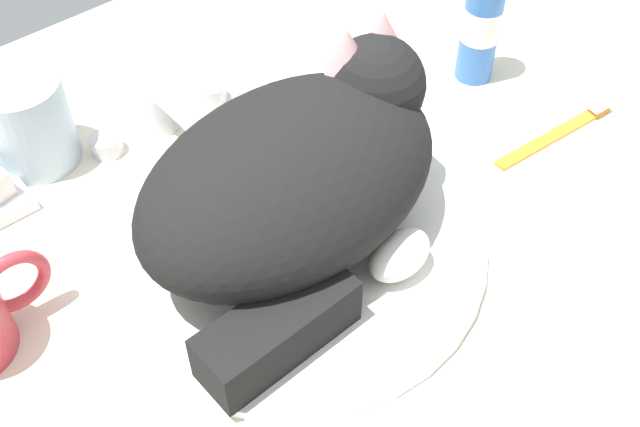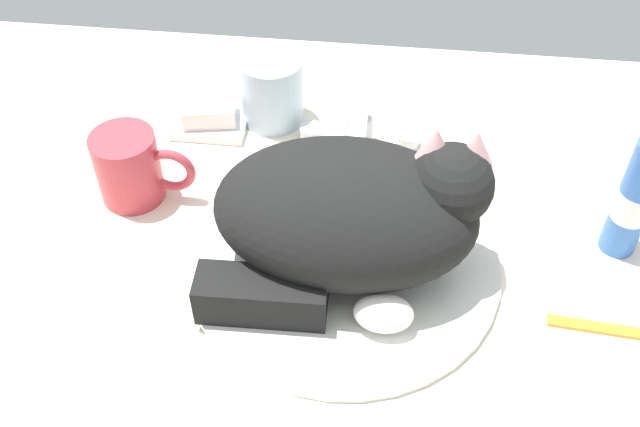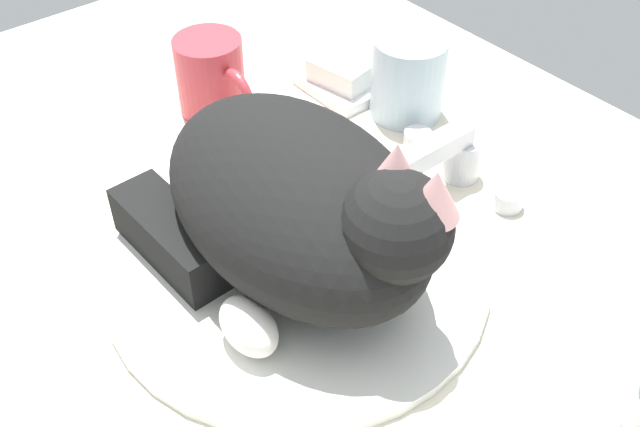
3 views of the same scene
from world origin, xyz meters
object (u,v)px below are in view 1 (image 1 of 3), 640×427
(toothpaste_bottle, at_px, (483,13))
(rinse_cup, at_px, (28,122))
(faucet, at_px, (166,110))
(toothbrush, at_px, (562,129))
(cat, at_px, (299,177))

(toothpaste_bottle, bearing_deg, rinse_cup, 156.40)
(faucet, relative_size, toothbrush, 1.01)
(toothpaste_bottle, height_order, toothbrush, toothpaste_bottle)
(cat, relative_size, toothpaste_bottle, 1.72)
(cat, xyz_separation_m, toothpaste_bottle, (0.27, 0.06, -0.01))
(cat, bearing_deg, toothbrush, -10.68)
(toothpaste_bottle, relative_size, toothbrush, 1.10)
(rinse_cup, bearing_deg, cat, -63.22)
(faucet, height_order, toothbrush, faucet)
(rinse_cup, bearing_deg, toothbrush, -36.10)
(toothbrush, bearing_deg, toothpaste_bottle, 89.29)
(toothpaste_bottle, distance_m, toothbrush, 0.13)
(faucet, xyz_separation_m, toothbrush, (0.28, -0.24, -0.02))
(rinse_cup, relative_size, toothbrush, 0.60)
(faucet, relative_size, toothpaste_bottle, 0.92)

